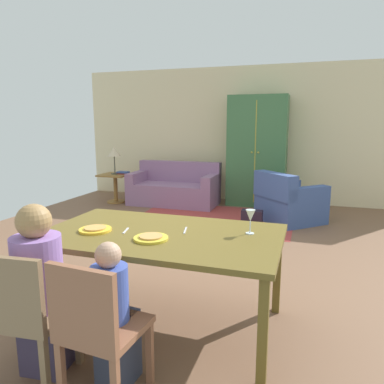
{
  "coord_description": "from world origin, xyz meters",
  "views": [
    {
      "loc": [
        1.29,
        -3.75,
        1.58
      ],
      "look_at": [
        0.09,
        -0.1,
        0.85
      ],
      "focal_mm": 33.88,
      "sensor_mm": 36.0,
      "label": 1
    }
  ],
  "objects_px": {
    "couch": "(175,189)",
    "book_upper": "(123,172)",
    "dining_table": "(161,241)",
    "handbag": "(252,218)",
    "side_table": "(115,184)",
    "book_lower": "(122,173)",
    "dining_chair_child": "(97,326)",
    "dining_chair_man": "(25,311)",
    "armchair": "(288,203)",
    "plate_near_man": "(95,230)",
    "table_lamp": "(114,153)",
    "wine_glass": "(250,217)",
    "armoire": "(257,151)",
    "person_child": "(114,320)",
    "person_man": "(44,295)",
    "plate_near_child": "(151,238)"
  },
  "relations": [
    {
      "from": "dining_table",
      "to": "book_lower",
      "type": "xyz_separation_m",
      "value": [
        -2.51,
        3.95,
        -0.1
      ]
    },
    {
      "from": "side_table",
      "to": "dining_chair_man",
      "type": "bearing_deg",
      "value": -65.81
    },
    {
      "from": "dining_chair_man",
      "to": "dining_chair_child",
      "type": "xyz_separation_m",
      "value": [
        0.49,
        -0.0,
        0.0
      ]
    },
    {
      "from": "plate_near_man",
      "to": "person_man",
      "type": "relative_size",
      "value": 0.23
    },
    {
      "from": "plate_near_man",
      "to": "side_table",
      "type": "relative_size",
      "value": 0.43
    },
    {
      "from": "book_upper",
      "to": "table_lamp",
      "type": "bearing_deg",
      "value": -170.32
    },
    {
      "from": "table_lamp",
      "to": "handbag",
      "type": "distance_m",
      "value": 3.16
    },
    {
      "from": "dining_chair_child",
      "to": "side_table",
      "type": "relative_size",
      "value": 1.5
    },
    {
      "from": "dining_table",
      "to": "book_lower",
      "type": "bearing_deg",
      "value": 122.39
    },
    {
      "from": "dining_table",
      "to": "plate_near_man",
      "type": "bearing_deg",
      "value": -166.48
    },
    {
      "from": "armchair",
      "to": "plate_near_man",
      "type": "bearing_deg",
      "value": -109.34
    },
    {
      "from": "plate_near_man",
      "to": "couch",
      "type": "bearing_deg",
      "value": 102.73
    },
    {
      "from": "side_table",
      "to": "handbag",
      "type": "relative_size",
      "value": 1.81
    },
    {
      "from": "dining_table",
      "to": "dining_chair_man",
      "type": "bearing_deg",
      "value": -118.74
    },
    {
      "from": "plate_near_man",
      "to": "person_child",
      "type": "bearing_deg",
      "value": -50.44
    },
    {
      "from": "plate_near_child",
      "to": "person_man",
      "type": "xyz_separation_m",
      "value": [
        -0.5,
        -0.54,
        -0.26
      ]
    },
    {
      "from": "wine_glass",
      "to": "dining_chair_man",
      "type": "distance_m",
      "value": 1.62
    },
    {
      "from": "wine_glass",
      "to": "dining_chair_man",
      "type": "height_order",
      "value": "wine_glass"
    },
    {
      "from": "couch",
      "to": "book_upper",
      "type": "relative_size",
      "value": 7.77
    },
    {
      "from": "couch",
      "to": "table_lamp",
      "type": "bearing_deg",
      "value": -167.68
    },
    {
      "from": "dining_table",
      "to": "handbag",
      "type": "relative_size",
      "value": 5.67
    },
    {
      "from": "wine_glass",
      "to": "book_upper",
      "type": "xyz_separation_m",
      "value": [
        -3.14,
        3.75,
        -0.27
      ]
    },
    {
      "from": "dining_table",
      "to": "couch",
      "type": "height_order",
      "value": "couch"
    },
    {
      "from": "person_child",
      "to": "side_table",
      "type": "bearing_deg",
      "value": 119.79
    },
    {
      "from": "book_lower",
      "to": "dining_chair_man",
      "type": "bearing_deg",
      "value": -67.43
    },
    {
      "from": "plate_near_man",
      "to": "wine_glass",
      "type": "distance_m",
      "value": 1.2
    },
    {
      "from": "dining_chair_child",
      "to": "armoire",
      "type": "distance_m",
      "value": 5.52
    },
    {
      "from": "wine_glass",
      "to": "book_lower",
      "type": "bearing_deg",
      "value": 129.95
    },
    {
      "from": "dining_table",
      "to": "armoire",
      "type": "distance_m",
      "value": 4.61
    },
    {
      "from": "plate_near_child",
      "to": "side_table",
      "type": "height_order",
      "value": "plate_near_child"
    },
    {
      "from": "plate_near_man",
      "to": "person_man",
      "type": "height_order",
      "value": "person_man"
    },
    {
      "from": "side_table",
      "to": "book_upper",
      "type": "relative_size",
      "value": 2.64
    },
    {
      "from": "plate_near_child",
      "to": "dining_chair_child",
      "type": "xyz_separation_m",
      "value": [
        -0.01,
        -0.72,
        -0.28
      ]
    },
    {
      "from": "dining_chair_man",
      "to": "person_man",
      "type": "relative_size",
      "value": 0.78
    },
    {
      "from": "dining_chair_child",
      "to": "dining_chair_man",
      "type": "bearing_deg",
      "value": 179.99
    },
    {
      "from": "couch",
      "to": "dining_chair_man",
      "type": "bearing_deg",
      "value": -79.09
    },
    {
      "from": "plate_near_man",
      "to": "book_lower",
      "type": "distance_m",
      "value": 4.55
    },
    {
      "from": "side_table",
      "to": "table_lamp",
      "type": "relative_size",
      "value": 1.07
    },
    {
      "from": "dining_chair_man",
      "to": "side_table",
      "type": "relative_size",
      "value": 1.5
    },
    {
      "from": "armoire",
      "to": "book_lower",
      "type": "relative_size",
      "value": 9.55
    },
    {
      "from": "side_table",
      "to": "book_lower",
      "type": "height_order",
      "value": "book_lower"
    },
    {
      "from": "plate_near_child",
      "to": "table_lamp",
      "type": "height_order",
      "value": "table_lamp"
    },
    {
      "from": "plate_near_child",
      "to": "table_lamp",
      "type": "xyz_separation_m",
      "value": [
        -2.65,
        4.08,
        0.24
      ]
    },
    {
      "from": "book_lower",
      "to": "book_upper",
      "type": "bearing_deg",
      "value": -41.98
    },
    {
      "from": "dining_chair_child",
      "to": "book_upper",
      "type": "bearing_deg",
      "value": 117.16
    },
    {
      "from": "dining_table",
      "to": "dining_chair_man",
      "type": "height_order",
      "value": "dining_chair_man"
    },
    {
      "from": "couch",
      "to": "book_upper",
      "type": "xyz_separation_m",
      "value": [
        -1.02,
        -0.23,
        0.32
      ]
    },
    {
      "from": "plate_near_man",
      "to": "dining_chair_child",
      "type": "bearing_deg",
      "value": -57.61
    },
    {
      "from": "person_man",
      "to": "dining_chair_man",
      "type": "bearing_deg",
      "value": -86.56
    },
    {
      "from": "dining_chair_man",
      "to": "table_lamp",
      "type": "xyz_separation_m",
      "value": [
        -2.16,
        4.8,
        0.52
      ]
    }
  ]
}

